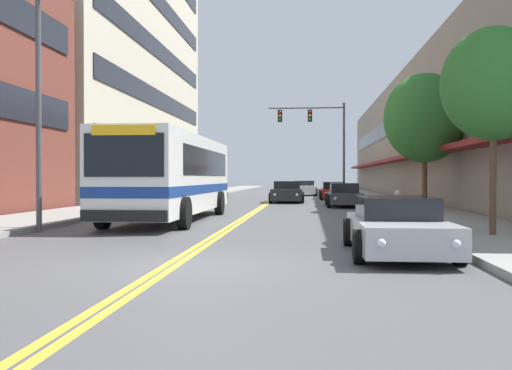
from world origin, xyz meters
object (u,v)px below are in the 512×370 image
(car_champagne_parked_left_far, at_px, (189,195))
(car_charcoal_moving_second, at_px, (287,192))
(car_white_moving_lead, at_px, (305,188))
(traffic_signal_mast, at_px, (319,131))
(car_silver_parked_right_foreground, at_px, (397,227))
(car_navy_parked_left_near, at_px, (208,192))
(city_bus, at_px, (173,173))
(car_red_parked_right_mid, at_px, (334,191))
(street_lamp_left_near, at_px, (52,83))
(street_tree_right_mid, at_px, (425,118))
(car_dark_grey_parked_right_far, at_px, (344,196))
(street_tree_right_near, at_px, (493,84))
(fire_hydrant, at_px, (398,202))

(car_champagne_parked_left_far, bearing_deg, car_charcoal_moving_second, 39.35)
(car_white_moving_lead, distance_m, traffic_signal_mast, 8.52)
(car_silver_parked_right_foreground, bearing_deg, car_navy_parked_left_near, 108.11)
(city_bus, bearing_deg, car_red_parked_right_mid, 71.81)
(car_charcoal_moving_second, bearing_deg, street_lamp_left_near, -106.39)
(car_charcoal_moving_second, bearing_deg, car_navy_parked_left_near, 162.75)
(car_charcoal_moving_second, height_order, street_tree_right_mid, street_tree_right_mid)
(car_navy_parked_left_near, bearing_deg, car_silver_parked_right_foreground, -71.89)
(car_dark_grey_parked_right_far, distance_m, traffic_signal_mast, 13.15)
(car_silver_parked_right_foreground, relative_size, street_tree_right_near, 0.90)
(city_bus, xyz_separation_m, car_red_parked_right_mid, (6.93, 21.08, -1.15))
(car_white_moving_lead, height_order, street_tree_right_mid, street_tree_right_mid)
(car_charcoal_moving_second, xyz_separation_m, street_tree_right_mid, (6.75, -9.14, 3.74))
(car_dark_grey_parked_right_far, xyz_separation_m, street_tree_right_near, (2.64, -16.70, 3.33))
(street_tree_right_mid, bearing_deg, street_lamp_left_near, -138.23)
(car_navy_parked_left_near, bearing_deg, city_bus, -84.39)
(traffic_signal_mast, relative_size, street_tree_right_near, 1.39)
(city_bus, xyz_separation_m, car_champagne_parked_left_far, (-1.73, 10.92, -1.13))
(car_navy_parked_left_near, distance_m, street_tree_right_mid, 16.70)
(car_navy_parked_left_near, bearing_deg, street_lamp_left_near, -91.67)
(car_silver_parked_right_foreground, bearing_deg, street_tree_right_near, 45.08)
(car_charcoal_moving_second, bearing_deg, city_bus, -103.61)
(car_white_moving_lead, distance_m, street_tree_right_mid, 24.62)
(traffic_signal_mast, relative_size, street_tree_right_mid, 1.15)
(car_dark_grey_parked_right_far, distance_m, street_lamp_left_near, 18.61)
(car_red_parked_right_mid, height_order, fire_hydrant, car_red_parked_right_mid)
(car_red_parked_right_mid, relative_size, car_white_moving_lead, 0.98)
(car_champagne_parked_left_far, relative_size, street_lamp_left_near, 0.68)
(city_bus, relative_size, fire_hydrant, 12.22)
(car_champagne_parked_left_far, bearing_deg, street_tree_right_near, -56.37)
(car_silver_parked_right_foreground, relative_size, car_white_moving_lead, 0.98)
(street_lamp_left_near, bearing_deg, car_champagne_parked_left_far, 87.89)
(car_charcoal_moving_second, relative_size, street_lamp_left_near, 0.68)
(car_white_moving_lead, distance_m, street_tree_right_near, 36.60)
(fire_hydrant, bearing_deg, city_bus, -169.42)
(car_charcoal_moving_second, bearing_deg, car_white_moving_lead, 85.95)
(city_bus, xyz_separation_m, car_white_moving_lead, (4.75, 29.90, -1.11))
(car_navy_parked_left_near, height_order, fire_hydrant, car_navy_parked_left_near)
(street_tree_right_near, relative_size, street_tree_right_mid, 0.83)
(street_tree_right_mid, relative_size, fire_hydrant, 6.74)
(car_dark_grey_parked_right_far, distance_m, car_white_moving_lead, 19.55)
(car_white_moving_lead, height_order, street_lamp_left_near, street_lamp_left_near)
(car_charcoal_moving_second, bearing_deg, car_red_parked_right_mid, 60.63)
(car_charcoal_moving_second, distance_m, fire_hydrant, 14.61)
(car_silver_parked_right_foreground, relative_size, car_red_parked_right_mid, 1.00)
(city_bus, relative_size, car_silver_parked_right_foreground, 2.45)
(car_silver_parked_right_foreground, distance_m, car_dark_grey_parked_right_far, 19.51)
(street_lamp_left_near, distance_m, fire_hydrant, 13.31)
(car_navy_parked_left_near, xyz_separation_m, traffic_signal_mast, (7.59, 5.70, 4.54))
(traffic_signal_mast, distance_m, street_lamp_left_near, 29.15)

